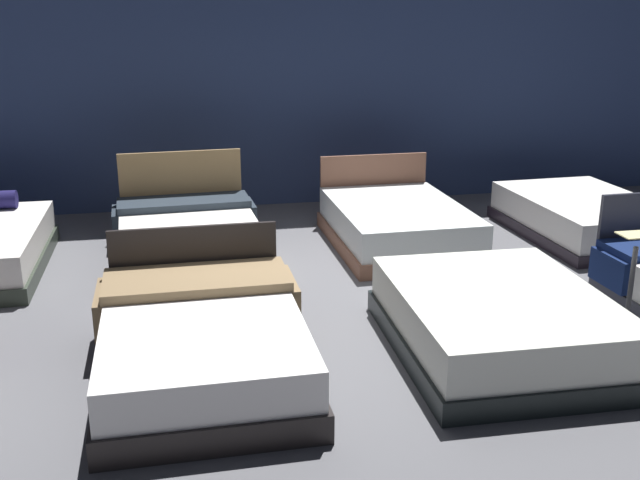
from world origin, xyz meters
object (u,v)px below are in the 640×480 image
Objects in this scene: bed_1 at (203,342)px; bed_5 at (189,237)px; price_sign at (629,301)px; bed_2 at (498,322)px; bed_7 at (584,217)px; bed_6 at (397,224)px.

bed_5 is at bearing 89.71° from bed_1.
bed_2 is at bearing 178.49° from price_sign.
price_sign is at bearing -115.93° from bed_7.
price_sign is at bearing -69.71° from bed_6.
bed_7 is at bearing 50.67° from bed_2.
bed_5 is (-0.02, 2.74, -0.03)m from bed_1.
bed_6 is 3.00m from price_sign.
bed_6 is 2.28m from bed_7.
bed_7 is at bearing 29.36° from bed_1.
bed_1 is 3.56m from bed_6.
bed_5 reaches higher than price_sign.
bed_5 reaches higher than bed_1.
bed_2 is 3.62m from bed_5.
bed_6 is at bearing -3.59° from bed_5.
bed_1 is 1.00× the size of bed_6.
bed_5 is 4.59m from bed_7.
bed_7 is (2.28, -0.07, -0.02)m from bed_6.
bed_7 is 2.40× the size of price_sign.
bed_5 is 0.95× the size of bed_7.
bed_2 is at bearing -53.48° from bed_5.
bed_2 is 0.94× the size of bed_7.
price_sign is (3.38, -0.08, 0.08)m from bed_1.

